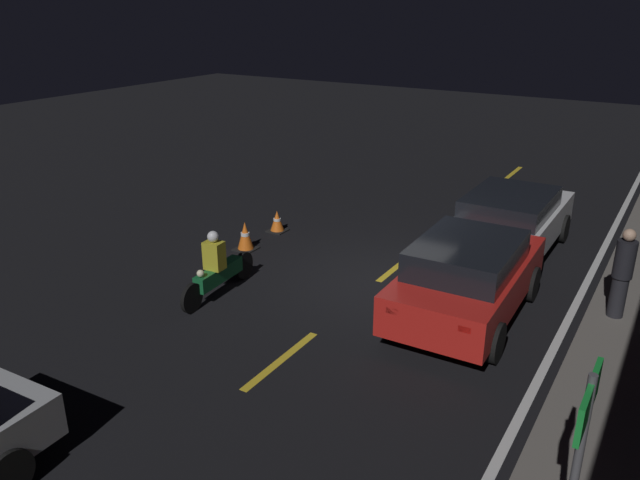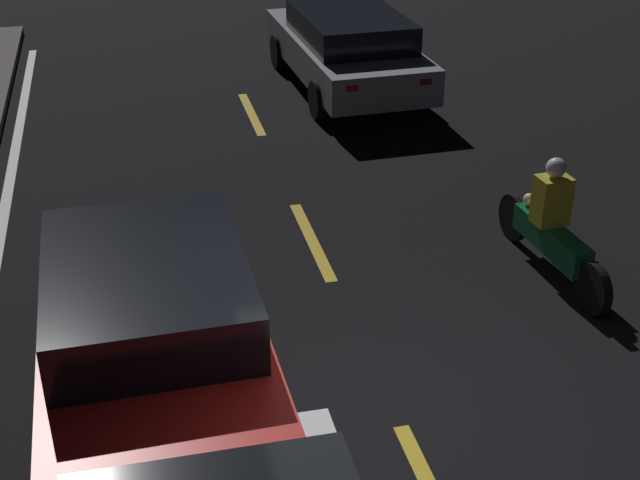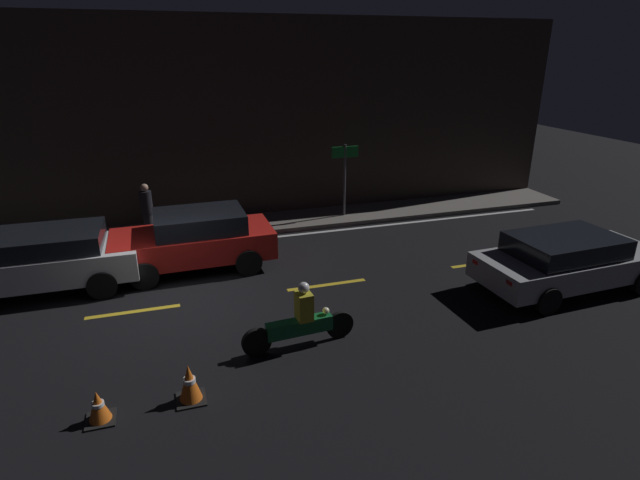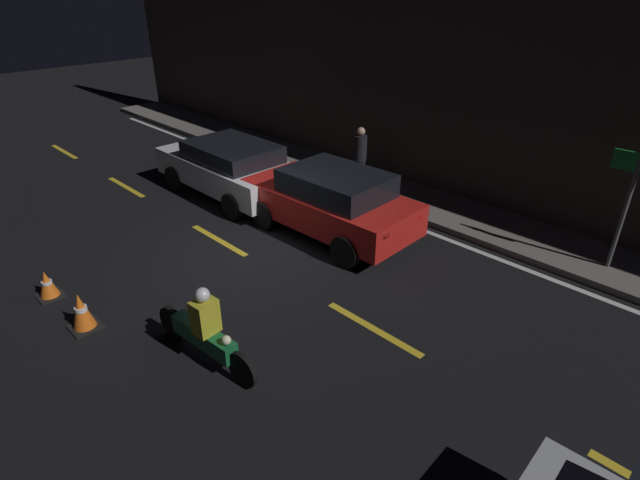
% 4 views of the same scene
% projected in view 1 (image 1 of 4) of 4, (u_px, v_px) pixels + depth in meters
% --- Properties ---
extents(ground_plane, '(56.00, 56.00, 0.00)m').
position_uv_depth(ground_plane, '(378.00, 282.00, 12.82)').
color(ground_plane, black).
extents(raised_curb, '(28.00, 1.85, 0.15)m').
position_uv_depth(raised_curb, '(638.00, 342.00, 10.43)').
color(raised_curb, '#605B56').
rests_on(raised_curb, ground).
extents(lane_dash_a, '(2.00, 0.14, 0.01)m').
position_uv_depth(lane_dash_a, '(513.00, 173.00, 20.77)').
color(lane_dash_a, gold).
rests_on(lane_dash_a, ground).
extents(lane_dash_b, '(2.00, 0.14, 0.01)m').
position_uv_depth(lane_dash_b, '(468.00, 210.00, 17.19)').
color(lane_dash_b, gold).
rests_on(lane_dash_b, ground).
extents(lane_dash_c, '(2.00, 0.14, 0.01)m').
position_uv_depth(lane_dash_c, '(399.00, 265.00, 13.61)').
color(lane_dash_c, gold).
rests_on(lane_dash_c, ground).
extents(lane_dash_d, '(2.00, 0.14, 0.01)m').
position_uv_depth(lane_dash_d, '(281.00, 360.00, 10.04)').
color(lane_dash_d, gold).
rests_on(lane_dash_d, ground).
extents(lane_solid_kerb, '(25.20, 0.14, 0.01)m').
position_uv_depth(lane_solid_kerb, '(564.00, 327.00, 11.03)').
color(lane_solid_kerb, silver).
rests_on(lane_solid_kerb, ground).
extents(sedan_white, '(4.31, 2.02, 1.46)m').
position_uv_depth(sedan_white, '(510.00, 220.00, 14.00)').
color(sedan_white, silver).
rests_on(sedan_white, ground).
extents(taxi_red, '(4.11, 2.01, 1.54)m').
position_uv_depth(taxi_red, '(468.00, 276.00, 11.10)').
color(taxi_red, red).
rests_on(taxi_red, ground).
extents(motorcycle, '(2.27, 0.38, 1.35)m').
position_uv_depth(motorcycle, '(218.00, 269.00, 12.08)').
color(motorcycle, black).
rests_on(motorcycle, ground).
extents(traffic_cone_near, '(0.44, 0.44, 0.54)m').
position_uv_depth(traffic_cone_near, '(277.00, 221.00, 15.51)').
color(traffic_cone_near, black).
rests_on(traffic_cone_near, ground).
extents(traffic_cone_mid, '(0.48, 0.48, 0.67)m').
position_uv_depth(traffic_cone_mid, '(245.00, 236.00, 14.35)').
color(traffic_cone_mid, black).
rests_on(traffic_cone_mid, ground).
extents(pedestrian, '(0.34, 0.34, 1.65)m').
position_uv_depth(pedestrian, '(622.00, 273.00, 10.83)').
color(pedestrian, black).
rests_on(pedestrian, raised_curb).
extents(shop_sign, '(0.90, 0.08, 2.40)m').
position_uv_depth(shop_sign, '(581.00, 445.00, 5.38)').
color(shop_sign, '#4C4C51').
rests_on(shop_sign, raised_curb).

